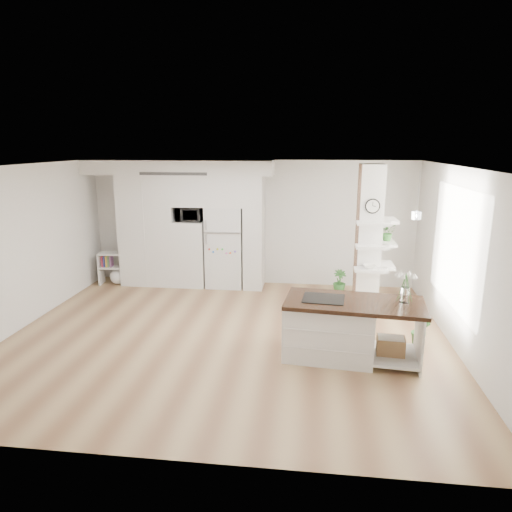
{
  "coord_description": "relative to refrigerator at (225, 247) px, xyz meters",
  "views": [
    {
      "loc": [
        1.28,
        -6.74,
        3.03
      ],
      "look_at": [
        0.36,
        0.9,
        1.13
      ],
      "focal_mm": 32.0,
      "sensor_mm": 36.0,
      "label": 1
    }
  ],
  "objects": [
    {
      "name": "floor",
      "position": [
        0.53,
        -2.68,
        -0.88
      ],
      "size": [
        7.0,
        6.0,
        0.01
      ],
      "primitive_type": "cube",
      "color": "tan",
      "rests_on": "ground"
    },
    {
      "name": "room",
      "position": [
        0.53,
        -2.68,
        0.98
      ],
      "size": [
        7.04,
        6.04,
        2.72
      ],
      "color": "white",
      "rests_on": "ground"
    },
    {
      "name": "cabinet_wall",
      "position": [
        -0.92,
        -0.01,
        0.63
      ],
      "size": [
        4.0,
        0.71,
        2.7
      ],
      "color": "white",
      "rests_on": "floor"
    },
    {
      "name": "refrigerator",
      "position": [
        0.0,
        0.0,
        0.0
      ],
      "size": [
        0.78,
        0.69,
        1.75
      ],
      "color": "white",
      "rests_on": "floor"
    },
    {
      "name": "column",
      "position": [
        2.9,
        -1.55,
        0.48
      ],
      "size": [
        0.69,
        0.9,
        2.7
      ],
      "color": "silver",
      "rests_on": "floor"
    },
    {
      "name": "window",
      "position": [
        4.0,
        -2.38,
        0.62
      ],
      "size": [
        0.0,
        2.4,
        2.4
      ],
      "primitive_type": "plane",
      "rotation": [
        1.57,
        0.0,
        -1.57
      ],
      "color": "white",
      "rests_on": "room"
    },
    {
      "name": "pendant_light",
      "position": [
        2.23,
        -2.53,
        1.24
      ],
      "size": [
        0.12,
        0.12,
        0.1
      ],
      "primitive_type": "cylinder",
      "color": "white",
      "rests_on": "room"
    },
    {
      "name": "kitchen_island",
      "position": [
        2.24,
        -3.19,
        -0.42
      ],
      "size": [
        2.02,
        1.11,
        1.44
      ],
      "rotation": [
        0.0,
        0.0,
        -0.1
      ],
      "color": "white",
      "rests_on": "floor"
    },
    {
      "name": "bookshelf",
      "position": [
        -2.45,
        -0.18,
        -0.56
      ],
      "size": [
        0.63,
        0.39,
        0.71
      ],
      "rotation": [
        0.0,
        0.0,
        0.08
      ],
      "color": "white",
      "rests_on": "floor"
    },
    {
      "name": "floor_plant_a",
      "position": [
        3.52,
        -2.69,
        -0.62
      ],
      "size": [
        0.34,
        0.31,
        0.51
      ],
      "primitive_type": "imported",
      "rotation": [
        0.0,
        0.0,
        -0.36
      ],
      "color": "#306B2B",
      "rests_on": "floor"
    },
    {
      "name": "floor_plant_b",
      "position": [
        2.44,
        -0.19,
        -0.64
      ],
      "size": [
        0.33,
        0.33,
        0.48
      ],
      "primitive_type": "imported",
      "rotation": [
        0.0,
        0.0,
        0.27
      ],
      "color": "#306B2B",
      "rests_on": "floor"
    },
    {
      "name": "microwave",
      "position": [
        -0.75,
        -0.06,
        0.69
      ],
      "size": [
        0.54,
        0.37,
        0.3
      ],
      "primitive_type": "imported",
      "color": "#2D2D2D",
      "rests_on": "cabinet_wall"
    },
    {
      "name": "shelf_plant",
      "position": [
        3.15,
        -1.38,
        0.65
      ],
      "size": [
        0.27,
        0.23,
        0.3
      ],
      "primitive_type": "imported",
      "color": "#306B2B",
      "rests_on": "column"
    },
    {
      "name": "decor_bowl",
      "position": [
        2.82,
        -1.78,
        0.13
      ],
      "size": [
        0.22,
        0.22,
        0.05
      ],
      "primitive_type": "imported",
      "color": "white",
      "rests_on": "column"
    }
  ]
}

